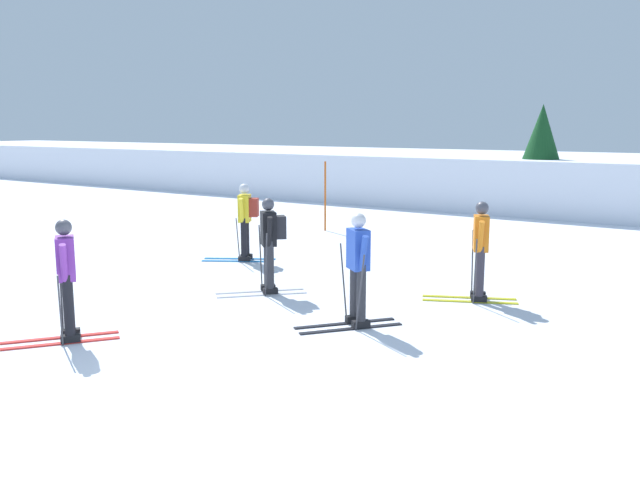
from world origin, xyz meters
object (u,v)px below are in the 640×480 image
skier_blue (357,266)px  skier_black (270,240)px  skier_purple (66,276)px  skier_yellow (246,218)px  trail_marker_pole (325,196)px  conifer_far_left (541,151)px  skier_orange (480,248)px

skier_blue → skier_black: size_ratio=1.00×
skier_purple → skier_yellow: 5.90m
skier_blue → trail_marker_pole: bearing=126.3°
skier_blue → trail_marker_pole: (-5.45, 7.40, 0.07)m
trail_marker_pole → skier_yellow: bearing=-78.9°
skier_black → trail_marker_pole: (-3.13, 6.54, 0.03)m
skier_blue → trail_marker_pole: size_ratio=0.87×
skier_purple → skier_blue: bearing=43.3°
trail_marker_pole → conifer_far_left: (3.93, 7.26, 1.13)m
skier_blue → skier_purple: bearing=-136.7°
skier_purple → skier_yellow: (-1.56, 5.69, 0.04)m
trail_marker_pole → skier_blue: bearing=-53.7°
skier_blue → conifer_far_left: bearing=95.9°
skier_purple → conifer_far_left: conifer_far_left is taller
conifer_far_left → skier_purple: bearing=-94.8°
skier_yellow → skier_blue: bearing=-32.2°
skier_blue → skier_yellow: same height
skier_yellow → skier_black: size_ratio=1.00×
skier_black → skier_orange: same height
skier_orange → conifer_far_left: conifer_far_left is taller
skier_blue → conifer_far_left: conifer_far_left is taller
skier_blue → skier_orange: same height
skier_blue → skier_orange: size_ratio=1.00×
skier_blue → skier_purple: size_ratio=1.00×
skier_blue → skier_yellow: bearing=147.8°
skier_blue → skier_purple: same height
skier_yellow → skier_black: 3.01m
skier_black → conifer_far_left: conifer_far_left is taller
skier_orange → skier_blue: bearing=-111.9°
skier_black → skier_blue: bearing=-20.4°
skier_orange → trail_marker_pole: trail_marker_pole is taller
skier_black → skier_orange: (3.29, 1.57, -0.04)m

